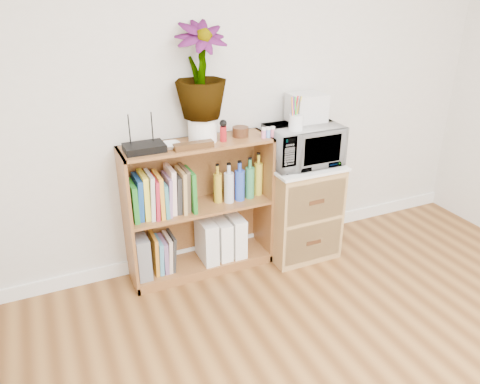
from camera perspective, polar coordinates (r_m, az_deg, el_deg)
skirting_board at (r=3.64m, az=-0.26°, el=-6.14°), size 4.00×0.02×0.10m
bookshelf at (r=3.21m, az=-4.97°, el=-2.06°), size 1.00×0.30×0.95m
wicker_unit at (r=3.50m, az=7.17°, el=-2.13°), size 0.50×0.45×0.70m
microwave at (r=3.29m, az=7.72°, el=5.72°), size 0.50×0.34×0.28m
pen_cup at (r=3.13m, az=6.83°, el=8.42°), size 0.09×0.09×0.10m
small_appliance at (r=3.34m, az=8.11°, el=10.17°), size 0.24×0.20×0.19m
router at (r=2.92m, az=-11.59°, el=5.32°), size 0.24×0.17×0.04m
white_bowl at (r=2.95m, az=-8.49°, el=5.62°), size 0.13×0.13×0.03m
plant_pot at (r=3.04m, az=-4.59°, el=7.64°), size 0.18×0.18×0.16m
potted_plant at (r=2.95m, az=-4.83°, el=14.50°), size 0.33×0.33×0.58m
trinket_box at (r=2.92m, az=-5.67°, el=5.66°), size 0.25×0.06×0.04m
kokeshi_doll at (r=3.04m, az=-2.05°, el=7.09°), size 0.04×0.04×0.10m
wooden_bowl at (r=3.14m, az=0.05°, el=7.37°), size 0.11×0.11×0.06m
paint_jars at (r=3.12m, az=3.45°, el=7.12°), size 0.11×0.04×0.05m
file_box at (r=3.24m, az=-11.98°, el=-7.45°), size 0.09×0.24×0.30m
magazine_holder_left at (r=3.33m, az=-4.10°, el=-5.85°), size 0.10×0.25×0.31m
magazine_holder_mid at (r=3.38m, az=-2.26°, el=-5.64°), size 0.09×0.23×0.29m
magazine_holder_right at (r=3.41m, az=-0.62°, el=-5.19°), size 0.09×0.24×0.30m
cookbooks at (r=3.08m, az=-9.55°, el=-0.20°), size 0.41×0.20×0.31m
liquor_bottles at (r=3.25m, az=0.41°, el=1.65°), size 0.44×0.07×0.31m
lower_books at (r=3.28m, az=-9.44°, el=-7.33°), size 0.16×0.19×0.28m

